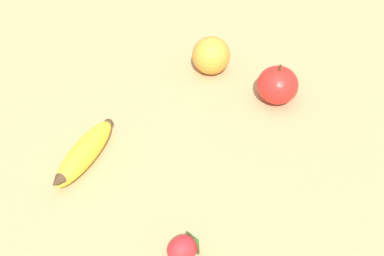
{
  "coord_description": "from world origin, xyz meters",
  "views": [
    {
      "loc": [
        0.38,
        0.49,
        0.7
      ],
      "look_at": [
        -0.03,
        -0.02,
        0.03
      ],
      "focal_mm": 50.0,
      "sensor_mm": 36.0,
      "label": 1
    }
  ],
  "objects_px": {
    "orange": "(211,55)",
    "apple": "(276,84)",
    "strawberry": "(185,248)",
    "banana": "(84,153)"
  },
  "relations": [
    {
      "from": "banana",
      "to": "apple",
      "type": "xyz_separation_m",
      "value": [
        -0.37,
        0.09,
        0.01
      ]
    },
    {
      "from": "strawberry",
      "to": "apple",
      "type": "distance_m",
      "value": 0.39
    },
    {
      "from": "banana",
      "to": "orange",
      "type": "xyz_separation_m",
      "value": [
        -0.33,
        -0.05,
        0.02
      ]
    },
    {
      "from": "banana",
      "to": "strawberry",
      "type": "distance_m",
      "value": 0.25
    },
    {
      "from": "orange",
      "to": "apple",
      "type": "relative_size",
      "value": 0.92
    },
    {
      "from": "orange",
      "to": "strawberry",
      "type": "bearing_deg",
      "value": 44.94
    },
    {
      "from": "banana",
      "to": "apple",
      "type": "height_order",
      "value": "apple"
    },
    {
      "from": "strawberry",
      "to": "apple",
      "type": "xyz_separation_m",
      "value": [
        -0.35,
        -0.16,
        0.02
      ]
    },
    {
      "from": "apple",
      "to": "strawberry",
      "type": "bearing_deg",
      "value": 25.27
    },
    {
      "from": "orange",
      "to": "apple",
      "type": "height_order",
      "value": "apple"
    }
  ]
}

